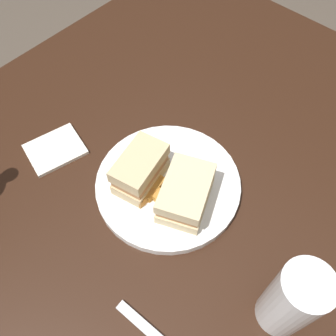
{
  "coord_description": "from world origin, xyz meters",
  "views": [
    {
      "loc": [
        -0.31,
        -0.28,
        1.37
      ],
      "look_at": [
        -0.02,
        -0.02,
        0.76
      ],
      "focal_mm": 40.2,
      "sensor_mm": 36.0,
      "label": 1
    }
  ],
  "objects_px": {
    "plate": "(168,184)",
    "napkin": "(55,149)",
    "pint_glass": "(290,302)",
    "sandwich_half_left": "(140,169)",
    "sandwich_half_right": "(186,193)"
  },
  "relations": [
    {
      "from": "plate",
      "to": "napkin",
      "type": "relative_size",
      "value": 2.53
    },
    {
      "from": "pint_glass",
      "to": "sandwich_half_left",
      "type": "bearing_deg",
      "value": 85.51
    },
    {
      "from": "sandwich_half_left",
      "to": "pint_glass",
      "type": "xyz_separation_m",
      "value": [
        -0.03,
        -0.33,
        0.02
      ]
    },
    {
      "from": "pint_glass",
      "to": "napkin",
      "type": "xyz_separation_m",
      "value": [
        -0.04,
        0.52,
        -0.07
      ]
    },
    {
      "from": "sandwich_half_right",
      "to": "pint_glass",
      "type": "distance_m",
      "value": 0.24
    },
    {
      "from": "sandwich_half_right",
      "to": "napkin",
      "type": "xyz_separation_m",
      "value": [
        -0.08,
        0.28,
        -0.04
      ]
    },
    {
      "from": "sandwich_half_right",
      "to": "pint_glass",
      "type": "relative_size",
      "value": 0.85
    },
    {
      "from": "sandwich_half_right",
      "to": "pint_glass",
      "type": "bearing_deg",
      "value": -101.05
    },
    {
      "from": "plate",
      "to": "sandwich_half_left",
      "type": "relative_size",
      "value": 2.31
    },
    {
      "from": "napkin",
      "to": "sandwich_half_right",
      "type": "bearing_deg",
      "value": -73.69
    },
    {
      "from": "plate",
      "to": "sandwich_half_right",
      "type": "bearing_deg",
      "value": -100.36
    },
    {
      "from": "napkin",
      "to": "plate",
      "type": "bearing_deg",
      "value": -68.35
    },
    {
      "from": "plate",
      "to": "pint_glass",
      "type": "bearing_deg",
      "value": -100.93
    },
    {
      "from": "sandwich_half_left",
      "to": "napkin",
      "type": "height_order",
      "value": "sandwich_half_left"
    },
    {
      "from": "sandwich_half_right",
      "to": "napkin",
      "type": "height_order",
      "value": "sandwich_half_right"
    }
  ]
}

